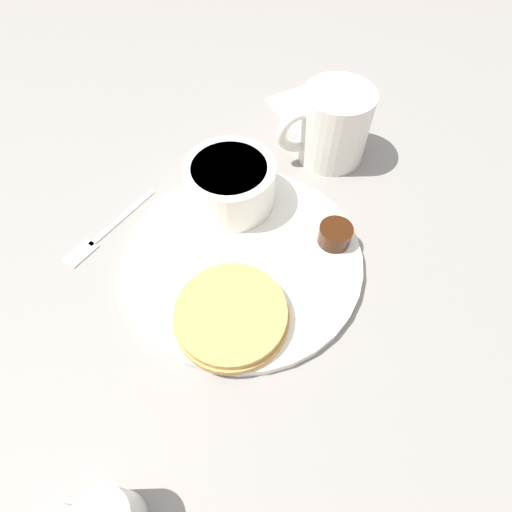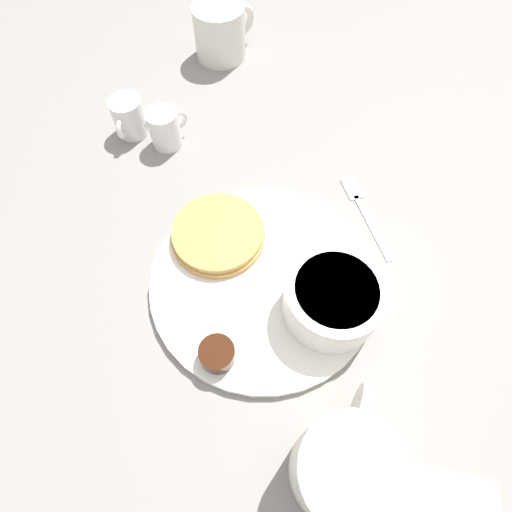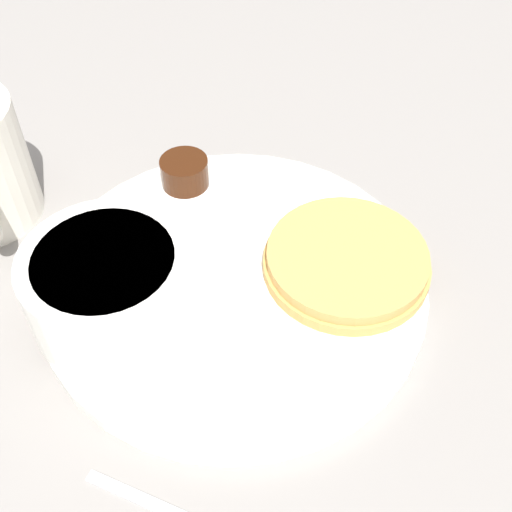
{
  "view_description": "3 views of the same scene",
  "coord_description": "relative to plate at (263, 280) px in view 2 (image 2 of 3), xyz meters",
  "views": [
    {
      "loc": [
        -0.25,
        0.08,
        0.4
      ],
      "look_at": [
        -0.02,
        -0.01,
        0.03
      ],
      "focal_mm": 28.0,
      "sensor_mm": 36.0,
      "label": 1
    },
    {
      "loc": [
        0.05,
        -0.21,
        0.46
      ],
      "look_at": [
        -0.01,
        0.01,
        0.04
      ],
      "focal_mm": 28.0,
      "sensor_mm": 36.0,
      "label": 2
    },
    {
      "loc": [
        0.16,
        0.26,
        0.37
      ],
      "look_at": [
        -0.01,
        0.01,
        0.04
      ],
      "focal_mm": 45.0,
      "sensor_mm": 36.0,
      "label": 3
    }
  ],
  "objects": [
    {
      "name": "plate",
      "position": [
        0.0,
        0.0,
        0.0
      ],
      "size": [
        0.28,
        0.28,
        0.01
      ],
      "color": "white",
      "rests_on": "ground_plane"
    },
    {
      "name": "creamer_pitcher_far",
      "position": [
        -0.27,
        0.19,
        0.02
      ],
      "size": [
        0.05,
        0.07,
        0.06
      ],
      "color": "white",
      "rests_on": "ground_plane"
    },
    {
      "name": "bowl",
      "position": [
        0.09,
        -0.02,
        0.04
      ],
      "size": [
        0.11,
        0.11,
        0.06
      ],
      "color": "white",
      "rests_on": "plate"
    },
    {
      "name": "creamer_pitcher_near",
      "position": [
        -0.21,
        0.19,
        0.02
      ],
      "size": [
        0.05,
        0.06,
        0.06
      ],
      "color": "white",
      "rests_on": "ground_plane"
    },
    {
      "name": "coffee_mug",
      "position": [
        0.13,
        -0.18,
        0.04
      ],
      "size": [
        0.09,
        0.13,
        0.1
      ],
      "color": "silver",
      "rests_on": "ground_plane"
    },
    {
      "name": "second_mug",
      "position": [
        -0.2,
        0.42,
        0.04
      ],
      "size": [
        0.09,
        0.11,
        0.09
      ],
      "color": "silver",
      "rests_on": "ground_plane"
    },
    {
      "name": "ground_plane",
      "position": [
        0.0,
        0.0,
        -0.01
      ],
      "size": [
        4.0,
        4.0,
        0.0
      ],
      "primitive_type": "plane",
      "color": "gray"
    },
    {
      "name": "fork",
      "position": [
        0.1,
        0.15,
        -0.0
      ],
      "size": [
        0.09,
        0.13,
        0.0
      ],
      "color": "silver",
      "rests_on": "ground_plane"
    },
    {
      "name": "butter_ramekin",
      "position": [
        0.1,
        -0.04,
        0.02
      ],
      "size": [
        0.04,
        0.04,
        0.04
      ],
      "color": "white",
      "rests_on": "plate"
    },
    {
      "name": "pancake_stack",
      "position": [
        -0.07,
        0.04,
        0.01
      ],
      "size": [
        0.12,
        0.12,
        0.02
      ],
      "color": "tan",
      "rests_on": "plate"
    },
    {
      "name": "syrup_cup",
      "position": [
        -0.02,
        -0.11,
        0.02
      ],
      "size": [
        0.04,
        0.04,
        0.02
      ],
      "color": "#38190A",
      "rests_on": "plate"
    }
  ]
}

